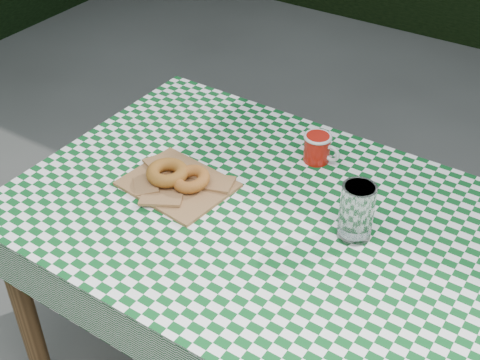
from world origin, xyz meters
name	(u,v)px	position (x,y,z in m)	size (l,w,h in m)	color
table	(270,318)	(-0.02, -0.06, 0.38)	(1.31, 0.87, 0.75)	#53341C
tablecloth	(275,217)	(-0.02, -0.06, 0.75)	(1.33, 0.89, 0.01)	#0B491B
paper_bag	(178,184)	(-0.29, -0.09, 0.76)	(0.27, 0.22, 0.01)	#996C42
bagel_front	(167,173)	(-0.33, -0.09, 0.79)	(0.11, 0.11, 0.04)	brown
bagel_back	(191,179)	(-0.26, -0.08, 0.79)	(0.10, 0.10, 0.03)	#A45021
coffee_mug	(317,148)	(-0.04, 0.21, 0.80)	(0.14, 0.14, 0.08)	#A0130A
drinking_glass	(356,212)	(0.18, -0.02, 0.83)	(0.08, 0.08, 0.15)	silver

